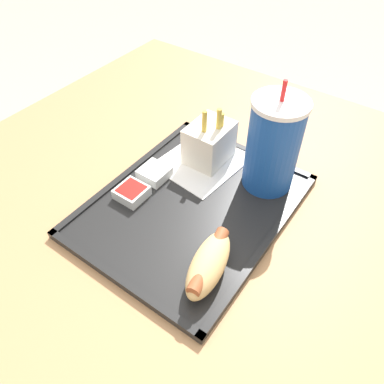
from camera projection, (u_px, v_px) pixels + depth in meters
ground_plane at (178, 367)px, 1.18m from camera, size 8.00×8.00×0.00m
dining_table at (173, 312)px, 0.92m from camera, size 1.10×0.97×0.73m
food_tray at (192, 206)px, 0.66m from camera, size 0.39×0.31×0.01m
paper_napkin at (203, 161)px, 0.74m from camera, size 0.18×0.16×0.00m
soda_cup at (273, 145)px, 0.64m from camera, size 0.09×0.09×0.21m
hot_dog_far at (209, 264)px, 0.54m from camera, size 0.13×0.07×0.05m
fries_carton at (209, 143)px, 0.72m from camera, size 0.09×0.07×0.12m
sauce_cup_mayo at (154, 173)px, 0.70m from camera, size 0.05×0.05×0.02m
sauce_cup_ketchup at (132, 192)px, 0.67m from camera, size 0.05×0.05×0.02m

